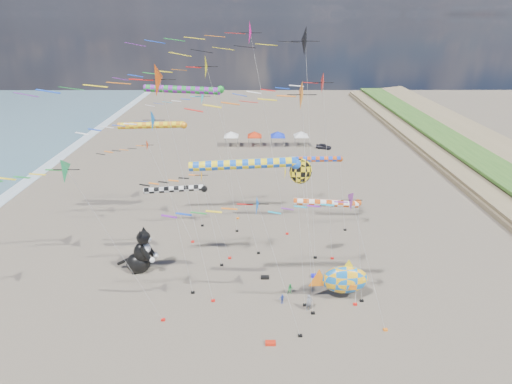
{
  "coord_description": "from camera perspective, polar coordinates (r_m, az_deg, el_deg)",
  "views": [
    {
      "loc": [
        -1.16,
        -23.16,
        26.17
      ],
      "look_at": [
        -0.96,
        12.0,
        10.49
      ],
      "focal_mm": 28.0,
      "sensor_mm": 36.0,
      "label": 1
    }
  ],
  "objects": [
    {
      "name": "child_blue",
      "position": [
        40.78,
        3.75,
        -14.98
      ],
      "size": [
        0.68,
        0.48,
        1.07
      ],
      "primitive_type": "imported",
      "rotation": [
        0.0,
        0.0,
        0.4
      ],
      "color": "#324CBB",
      "rests_on": "ground"
    },
    {
      "name": "kite_bag_2",
      "position": [
        36.94,
        2.09,
        -20.76
      ],
      "size": [
        0.9,
        0.44,
        0.3
      ],
      "primitive_type": "cube",
      "color": "red",
      "rests_on": "ground"
    },
    {
      "name": "delta_kite_3",
      "position": [
        41.11,
        -6.95,
        16.98
      ],
      "size": [
        13.24,
        2.57,
        22.79
      ],
      "color": "yellow",
      "rests_on": "ground"
    },
    {
      "name": "angelfish_kite",
      "position": [
        39.29,
        6.1,
        2.8
      ],
      "size": [
        3.74,
        3.02,
        13.45
      ],
      "color": "yellow",
      "rests_on": "ground"
    },
    {
      "name": "delta_kite_8",
      "position": [
        35.5,
        -15.75,
        9.23
      ],
      "size": [
        8.82,
        2.1,
        18.99
      ],
      "color": "blue",
      "rests_on": "ground"
    },
    {
      "name": "windsock_0",
      "position": [
        35.94,
        10.47,
        -1.66
      ],
      "size": [
        7.4,
        0.65,
        11.25
      ],
      "color": "#C5460D",
      "rests_on": "ground"
    },
    {
      "name": "child_green",
      "position": [
        41.92,
        4.93,
        -13.64
      ],
      "size": [
        0.66,
        0.56,
        1.22
      ],
      "primitive_type": "imported",
      "rotation": [
        0.0,
        0.0,
        0.17
      ],
      "color": "green",
      "rests_on": "ground"
    },
    {
      "name": "kite_bag_1",
      "position": [
        44.83,
        8.45,
        -11.75
      ],
      "size": [
        0.9,
        0.44,
        0.3
      ],
      "primitive_type": "cube",
      "color": "#1416D1",
      "rests_on": "ground"
    },
    {
      "name": "person_adult",
      "position": [
        40.02,
        7.57,
        -15.42
      ],
      "size": [
        0.75,
        0.63,
        1.74
      ],
      "primitive_type": "imported",
      "rotation": [
        0.0,
        0.0,
        0.39
      ],
      "color": "slate",
      "rests_on": "ground"
    },
    {
      "name": "windsock_2",
      "position": [
        47.19,
        -9.93,
        14.13
      ],
      "size": [
        10.35,
        0.87,
        18.83
      ],
      "color": "#18892B",
      "rests_on": "ground"
    },
    {
      "name": "parked_car",
      "position": [
        86.39,
        9.65,
        6.45
      ],
      "size": [
        3.5,
        2.33,
        1.11
      ],
      "primitive_type": "imported",
      "rotation": [
        0.0,
        0.0,
        1.23
      ],
      "color": "#26262D",
      "rests_on": "ground"
    },
    {
      "name": "windsock_1",
      "position": [
        42.31,
        -11.1,
        0.35
      ],
      "size": [
        7.91,
        0.7,
        9.91
      ],
      "color": "black",
      "rests_on": "ground"
    },
    {
      "name": "delta_kite_4",
      "position": [
        30.29,
        -0.83,
        -2.51
      ],
      "size": [
        10.34,
        1.93,
        13.96
      ],
      "color": "blue",
      "rests_on": "ground"
    },
    {
      "name": "delta_kite_10",
      "position": [
        47.16,
        -15.95,
        5.67
      ],
      "size": [
        9.48,
        1.53,
        13.26
      ],
      "color": "#DF4314",
      "rests_on": "ground"
    },
    {
      "name": "delta_kite_12",
      "position": [
        43.15,
        -9.74,
        2.17
      ],
      "size": [
        9.02,
        1.51,
        11.57
      ],
      "color": "#F6A30A",
      "rests_on": "ground"
    },
    {
      "name": "tent_row",
      "position": [
        86.33,
        1.47,
        8.56
      ],
      "size": [
        19.2,
        4.2,
        3.8
      ],
      "color": "white",
      "rests_on": "ground"
    },
    {
      "name": "delta_kite_1",
      "position": [
        30.66,
        4.81,
        13.38
      ],
      "size": [
        10.48,
        2.43,
        22.04
      ],
      "color": "orange",
      "rests_on": "ground"
    },
    {
      "name": "windsock_5",
      "position": [
        33.22,
        -1.16,
        3.93
      ],
      "size": [
        10.55,
        0.87,
        15.24
      ],
      "color": "blue",
      "rests_on": "ground"
    },
    {
      "name": "delta_kite_5",
      "position": [
        50.79,
        -8.23,
        13.3
      ],
      "size": [
        10.36,
        2.01,
        18.26
      ],
      "color": "#16C8D9",
      "rests_on": "ground"
    },
    {
      "name": "windsock_3",
      "position": [
        49.52,
        8.93,
        4.61
      ],
      "size": [
        7.71,
        0.72,
        10.37
      ],
      "color": "#CD4B0E",
      "rests_on": "ground"
    },
    {
      "name": "delta_kite_11",
      "position": [
        33.26,
        -14.83,
        14.79
      ],
      "size": [
        14.29,
        2.9,
        22.96
      ],
      "color": "#CA430D",
      "rests_on": "ground"
    },
    {
      "name": "cat_inflatable",
      "position": [
        45.73,
        -16.33,
        -7.91
      ],
      "size": [
        4.29,
        2.64,
        5.42
      ],
      "primitive_type": null,
      "rotation": [
        0.0,
        0.0,
        -0.17
      ],
      "color": "black",
      "rests_on": "ground"
    },
    {
      "name": "kite_bag_0",
      "position": [
        44.14,
        1.29,
        -12.09
      ],
      "size": [
        0.9,
        0.44,
        0.3
      ],
      "primitive_type": "cube",
      "color": "black",
      "rests_on": "ground"
    },
    {
      "name": "delta_kite_2",
      "position": [
        32.14,
        14.52,
        -2.42
      ],
      "size": [
        9.11,
        1.92,
        13.57
      ],
      "color": "purple",
      "rests_on": "ground"
    },
    {
      "name": "delta_kite_7",
      "position": [
        33.98,
        -23.9,
        3.21
      ],
      "size": [
        11.34,
        2.19,
        16.67
      ],
      "color": "#1F9652",
      "rests_on": "ground"
    },
    {
      "name": "delta_kite_6",
      "position": [
        39.77,
        5.21,
        20.38
      ],
      "size": [
        14.98,
        3.03,
        25.46
      ],
      "color": "black",
      "rests_on": "ground"
    },
    {
      "name": "ground",
      "position": [
        34.97,
        1.85,
        -24.43
      ],
      "size": [
        260.0,
        260.0,
        0.0
      ],
      "primitive_type": "plane",
      "color": "brown",
      "rests_on": "ground"
    },
    {
      "name": "windsock_4",
      "position": [
        50.42,
        -14.27,
        9.18
      ],
      "size": [
        9.59,
        0.84,
        14.34
      ],
      "color": "orange",
      "rests_on": "ground"
    },
    {
      "name": "delta_kite_0",
      "position": [
        40.31,
        8.4,
        14.86
      ],
      "size": [
        10.52,
        2.26,
        21.36
      ],
      "color": "red",
      "rests_on": "ground"
    },
    {
      "name": "fish_inflatable",
      "position": [
        41.08,
        12.5,
        -12.1
      ],
      "size": [
        6.06,
        2.15,
        4.65
      ],
      "color": "blue",
      "rests_on": "ground"
    },
    {
      "name": "delta_kite_9",
      "position": [
        45.22,
        -2.9,
        21.46
      ],
      "size": [
        17.42,
        2.65,
        25.79
      ],
      "color": "#FD0F91",
      "rests_on": "ground"
    }
  ]
}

